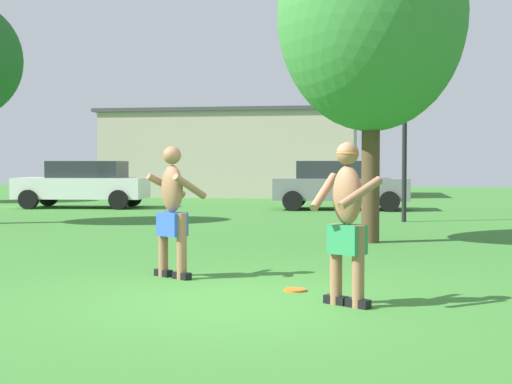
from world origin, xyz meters
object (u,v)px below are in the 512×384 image
(player_in_green, at_px, (347,215))
(car_gray_far_end, at_px, (339,184))
(frisbee, at_px, (295,290))
(lamp_post, at_px, (405,76))
(tree_right_field, at_px, (371,16))
(player_near, at_px, (173,208))
(car_white_near_post, at_px, (84,183))

(player_in_green, distance_m, car_gray_far_end, 16.05)
(frisbee, distance_m, lamp_post, 11.25)
(player_in_green, relative_size, car_gray_far_end, 0.40)
(player_in_green, xyz_separation_m, frisbee, (-0.63, 0.80, -0.94))
(tree_right_field, bearing_deg, frisbee, -98.81)
(frisbee, bearing_deg, tree_right_field, 81.19)
(frisbee, distance_m, tree_right_field, 6.94)
(player_in_green, bearing_deg, tree_right_field, 88.05)
(lamp_post, height_order, tree_right_field, tree_right_field)
(player_near, distance_m, lamp_post, 10.69)
(player_in_green, height_order, tree_right_field, tree_right_field)
(car_gray_far_end, bearing_deg, frisbee, -89.24)
(frisbee, relative_size, car_gray_far_end, 0.06)
(car_white_near_post, bearing_deg, car_gray_far_end, 2.90)
(player_near, relative_size, frisbee, 6.49)
(frisbee, xyz_separation_m, car_gray_far_end, (-0.20, 15.23, 0.81))
(lamp_post, bearing_deg, tree_right_field, -99.32)
(player_in_green, bearing_deg, car_white_near_post, 121.14)
(player_in_green, relative_size, car_white_near_post, 0.39)
(car_white_near_post, height_order, car_gray_far_end, same)
(frisbee, relative_size, car_white_near_post, 0.06)
(car_white_near_post, xyz_separation_m, tree_right_field, (9.63, -9.36, 3.42))
(car_white_near_post, bearing_deg, frisbee, -59.28)
(car_gray_far_end, bearing_deg, player_near, -95.83)
(player_near, xyz_separation_m, lamp_post, (3.35, 9.75, 2.81))
(player_in_green, relative_size, lamp_post, 0.28)
(car_white_near_post, distance_m, lamp_post, 11.68)
(frisbee, distance_m, car_gray_far_end, 15.25)
(car_white_near_post, bearing_deg, player_near, -63.18)
(player_in_green, height_order, lamp_post, lamp_post)
(car_white_near_post, bearing_deg, lamp_post, -22.38)
(player_in_green, relative_size, frisbee, 6.52)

